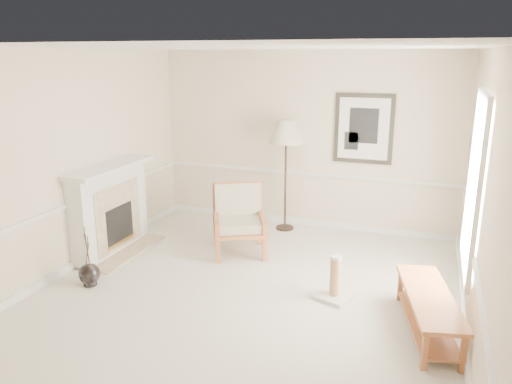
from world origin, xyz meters
TOP-DOWN VIEW (x-y plane):
  - ground at (0.00, 0.00)m, footprint 5.50×5.50m
  - room at (0.14, 0.08)m, footprint 5.04×5.54m
  - fireplace at (-2.34, 0.60)m, footprint 0.64×1.64m
  - floor_vase at (-1.94, -0.47)m, footprint 0.27×0.27m
  - armchair at (-0.59, 1.26)m, footprint 1.02×1.04m
  - floor_lamp at (-0.22, 2.40)m, footprint 0.71×0.71m
  - bench at (2.11, -0.18)m, footprint 0.78×1.57m
  - scratching_post at (1.05, 0.22)m, footprint 0.49×0.49m

SIDE VIEW (x-z plane):
  - ground at x=0.00m, z-range 0.00..0.00m
  - floor_vase at x=-1.94m, z-range -0.25..0.54m
  - scratching_post at x=1.05m, z-range -0.10..0.45m
  - bench at x=2.11m, z-range 0.07..0.50m
  - armchair at x=-0.59m, z-range 0.04..1.03m
  - fireplace at x=-2.34m, z-range -0.01..1.30m
  - floor_lamp at x=-0.22m, z-range 0.68..2.50m
  - room at x=0.14m, z-range 0.41..3.33m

